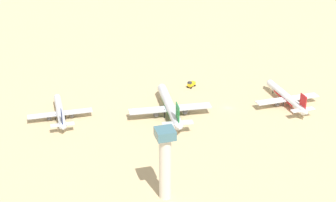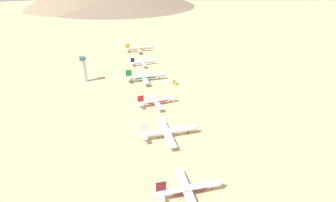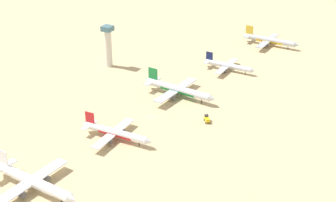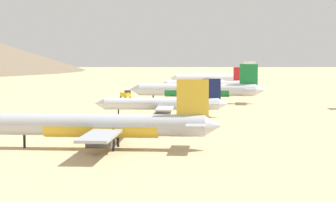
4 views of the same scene
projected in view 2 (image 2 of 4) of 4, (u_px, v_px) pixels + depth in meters
ground_plane at (152, 91)px, 297.64m from camera, size 1800.00×1800.00×0.00m
parked_jet_0 at (189, 188)px, 164.07m from camera, size 46.65×37.97×13.45m
parked_jet_1 at (168, 131)px, 218.30m from camera, size 52.62×42.78×15.17m
parked_jet_2 at (157, 101)px, 267.94m from camera, size 44.29×35.93×12.78m
parked_jet_3 at (145, 77)px, 322.32m from camera, size 52.77×42.93×15.21m
parked_jet_4 at (143, 62)px, 372.07m from camera, size 40.03×32.42×11.57m
parked_jet_5 at (139, 48)px, 428.68m from camera, size 47.93×38.89×13.83m
service_truck at (175, 82)px, 314.38m from camera, size 5.20×5.61×3.90m
control_tower at (84, 68)px, 315.16m from camera, size 7.20×7.20×30.48m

